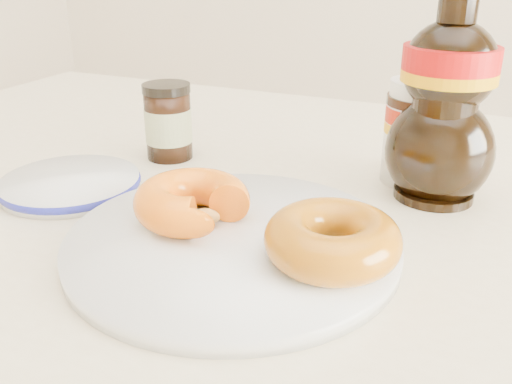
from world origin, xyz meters
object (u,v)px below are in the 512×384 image
at_px(plate, 233,242).
at_px(donut_bitten, 192,201).
at_px(syrup_bottle, 446,98).
at_px(dining_table, 317,286).
at_px(donut_whole, 332,239).
at_px(blue_rim_saucer, 71,183).
at_px(dark_jar, 168,122).
at_px(nutella_jar, 421,128).

bearing_deg(plate, donut_bitten, 164.55).
xyz_separation_m(plate, syrup_bottle, (0.14, 0.19, 0.10)).
relative_size(dining_table, donut_whole, 13.00).
height_order(plate, donut_bitten, donut_bitten).
relative_size(donut_whole, blue_rim_saucer, 0.72).
relative_size(dining_table, syrup_bottle, 6.61).
height_order(dining_table, syrup_bottle, syrup_bottle).
distance_m(plate, blue_rim_saucer, 0.22).
bearing_deg(donut_whole, dark_jar, 144.76).
xyz_separation_m(nutella_jar, dark_jar, (-0.29, -0.05, -0.02)).
distance_m(nutella_jar, syrup_bottle, 0.07).
relative_size(donut_bitten, syrup_bottle, 0.50).
distance_m(plate, donut_whole, 0.09).
height_order(donut_whole, blue_rim_saucer, donut_whole).
height_order(plate, nutella_jar, nutella_jar).
xyz_separation_m(dark_jar, blue_rim_saucer, (-0.04, -0.13, -0.04)).
bearing_deg(dark_jar, blue_rim_saucer, -107.10).
height_order(plate, syrup_bottle, syrup_bottle).
height_order(donut_bitten, nutella_jar, nutella_jar).
height_order(donut_bitten, syrup_bottle, syrup_bottle).
relative_size(nutella_jar, blue_rim_saucer, 0.75).
height_order(plate, dark_jar, dark_jar).
bearing_deg(syrup_bottle, plate, -127.19).
bearing_deg(donut_bitten, syrup_bottle, 23.78).
bearing_deg(blue_rim_saucer, donut_whole, -9.89).
bearing_deg(blue_rim_saucer, nutella_jar, 28.45).
relative_size(donut_bitten, nutella_jar, 0.93).
relative_size(donut_whole, nutella_jar, 0.95).
bearing_deg(blue_rim_saucer, dark_jar, 72.90).
relative_size(donut_whole, dark_jar, 1.17).
bearing_deg(dark_jar, nutella_jar, 9.08).
xyz_separation_m(plate, nutella_jar, (0.12, 0.23, 0.05)).
distance_m(dining_table, plate, 0.14).
distance_m(dining_table, blue_rim_saucer, 0.28).
xyz_separation_m(dining_table, nutella_jar, (0.07, 0.13, 0.14)).
xyz_separation_m(donut_bitten, nutella_jar, (0.16, 0.22, 0.03)).
bearing_deg(dining_table, dark_jar, 159.76).
height_order(dining_table, donut_whole, donut_whole).
bearing_deg(syrup_bottle, dark_jar, -178.78).
relative_size(donut_bitten, dark_jar, 1.14).
bearing_deg(blue_rim_saucer, dining_table, 11.14).
bearing_deg(blue_rim_saucer, plate, -12.09).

